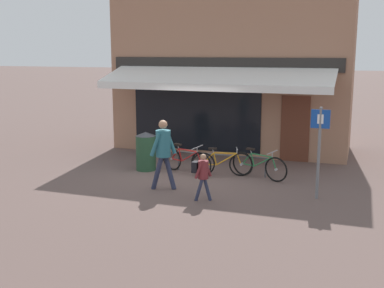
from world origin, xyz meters
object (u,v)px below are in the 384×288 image
object	(u,v)px
bicycle_red	(186,160)
pedestrian_child	(202,171)
parking_sign	(319,143)
litter_bin	(146,151)
pedestrian_adult	(163,147)
bicycle_orange	(222,163)
bicycle_green	(259,165)

from	to	relation	value
bicycle_red	pedestrian_child	bearing A→B (deg)	-42.82
parking_sign	litter_bin	bearing A→B (deg)	166.65
pedestrian_adult	litter_bin	distance (m)	2.17
bicycle_orange	pedestrian_adult	world-z (taller)	pedestrian_adult
bicycle_green	pedestrian_adult	bearing A→B (deg)	-117.61
bicycle_red	pedestrian_adult	xyz separation A→B (m)	(0.03, -1.74, 0.71)
litter_bin	parking_sign	world-z (taller)	parking_sign
bicycle_red	parking_sign	distance (m)	4.13
bicycle_green	pedestrian_adult	xyz separation A→B (m)	(-2.08, -1.83, 0.72)
pedestrian_child	litter_bin	world-z (taller)	litter_bin
bicycle_orange	litter_bin	bearing A→B (deg)	164.63
bicycle_red	litter_bin	world-z (taller)	litter_bin
pedestrian_adult	pedestrian_child	size ratio (longest dim) A/B	1.58
pedestrian_child	parking_sign	xyz separation A→B (m)	(2.55, 1.07, 0.65)
pedestrian_adult	litter_bin	world-z (taller)	pedestrian_adult
bicycle_red	bicycle_orange	size ratio (longest dim) A/B	1.04
bicycle_red	bicycle_green	distance (m)	2.11
pedestrian_adult	litter_bin	bearing A→B (deg)	133.82
bicycle_orange	bicycle_green	distance (m)	1.05
bicycle_green	pedestrian_child	size ratio (longest dim) A/B	1.48
bicycle_green	pedestrian_adult	distance (m)	2.86
pedestrian_adult	litter_bin	xyz separation A→B (m)	(-1.28, 1.68, -0.52)
bicycle_red	bicycle_green	xyz separation A→B (m)	(2.11, 0.09, -0.00)
pedestrian_child	litter_bin	xyz separation A→B (m)	(-2.50, 2.27, -0.13)
pedestrian_child	litter_bin	bearing A→B (deg)	140.02
bicycle_orange	litter_bin	distance (m)	2.32
bicycle_green	pedestrian_adult	world-z (taller)	pedestrian_adult
bicycle_orange	parking_sign	size ratio (longest dim) A/B	0.76
pedestrian_adult	parking_sign	world-z (taller)	parking_sign
pedestrian_child	parking_sign	bearing A→B (deg)	24.96
bicycle_red	parking_sign	world-z (taller)	parking_sign
litter_bin	parking_sign	size ratio (longest dim) A/B	0.52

